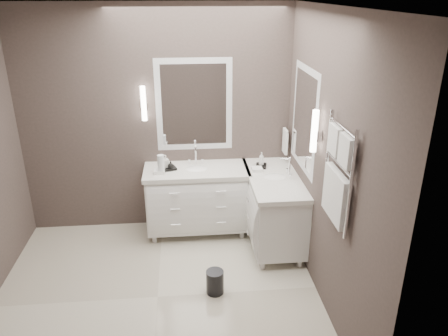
{
  "coord_description": "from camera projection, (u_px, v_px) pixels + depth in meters",
  "views": [
    {
      "loc": [
        0.32,
        -3.54,
        2.83
      ],
      "look_at": [
        0.73,
        0.7,
        1.06
      ],
      "focal_mm": 35.0,
      "sensor_mm": 36.0,
      "label": 1
    }
  ],
  "objects": [
    {
      "name": "sconce_back",
      "position": [
        144.0,
        104.0,
        5.0
      ],
      "size": [
        0.06,
        0.06,
        0.4
      ],
      "color": "white",
      "rests_on": "wall_back"
    },
    {
      "name": "ceiling",
      "position": [
        136.0,
        6.0,
        3.28
      ],
      "size": [
        3.2,
        3.0,
        0.01
      ],
      "primitive_type": "cube",
      "color": "white",
      "rests_on": "wall_back"
    },
    {
      "name": "amenity_tray_right",
      "position": [
        261.0,
        166.0,
        5.21
      ],
      "size": [
        0.16,
        0.19,
        0.02
      ],
      "primitive_type": "cube",
      "rotation": [
        0.0,
        0.0,
        -0.23
      ],
      "color": "black",
      "rests_on": "vanity_right"
    },
    {
      "name": "floor",
      "position": [
        158.0,
        297.0,
        4.32
      ],
      "size": [
        3.2,
        3.0,
        0.01
      ],
      "primitive_type": "cube",
      "color": "beige",
      "rests_on": "ground"
    },
    {
      "name": "amenity_tray_back",
      "position": [
        168.0,
        169.0,
        5.12
      ],
      "size": [
        0.21,
        0.18,
        0.03
      ],
      "primitive_type": "cube",
      "rotation": [
        0.0,
        0.0,
        0.32
      ],
      "color": "black",
      "rests_on": "vanity_back"
    },
    {
      "name": "mirror_right",
      "position": [
        304.0,
        119.0,
        4.6
      ],
      "size": [
        0.02,
        0.9,
        1.1
      ],
      "color": "white",
      "rests_on": "wall_right"
    },
    {
      "name": "waste_bin",
      "position": [
        215.0,
        282.0,
        4.34
      ],
      "size": [
        0.22,
        0.22,
        0.25
      ],
      "primitive_type": "cylinder",
      "rotation": [
        0.0,
        0.0,
        0.33
      ],
      "color": "black",
      "rests_on": "floor"
    },
    {
      "name": "soap_bottle_b",
      "position": [
        171.0,
        165.0,
        5.08
      ],
      "size": [
        0.08,
        0.08,
        0.09
      ],
      "primitive_type": "imported",
      "rotation": [
        0.0,
        0.0,
        0.15
      ],
      "color": "black",
      "rests_on": "amenity_tray_back"
    },
    {
      "name": "soap_bottle_a",
      "position": [
        166.0,
        161.0,
        5.11
      ],
      "size": [
        0.09,
        0.09,
        0.15
      ],
      "primitive_type": "imported",
      "rotation": [
        0.0,
        0.0,
        0.4
      ],
      "color": "white",
      "rests_on": "amenity_tray_back"
    },
    {
      "name": "vanity_back",
      "position": [
        197.0,
        196.0,
        5.3
      ],
      "size": [
        1.24,
        0.59,
        0.97
      ],
      "color": "white",
      "rests_on": "floor"
    },
    {
      "name": "mirror_back",
      "position": [
        194.0,
        105.0,
        5.13
      ],
      "size": [
        0.9,
        0.02,
        1.1
      ],
      "color": "white",
      "rests_on": "wall_back"
    },
    {
      "name": "wall_front",
      "position": [
        131.0,
        277.0,
        2.41
      ],
      "size": [
        3.2,
        0.01,
        2.7
      ],
      "primitive_type": "cube",
      "color": "#473B38",
      "rests_on": "floor"
    },
    {
      "name": "wall_back",
      "position": [
        157.0,
        122.0,
        5.18
      ],
      "size": [
        3.2,
        0.01,
        2.7
      ],
      "primitive_type": "cube",
      "color": "#473B38",
      "rests_on": "floor"
    },
    {
      "name": "soap_bottle_c",
      "position": [
        261.0,
        159.0,
        5.17
      ],
      "size": [
        0.06,
        0.06,
        0.16
      ],
      "primitive_type": "imported",
      "rotation": [
        0.0,
        0.0,
        0.01
      ],
      "color": "white",
      "rests_on": "amenity_tray_right"
    },
    {
      "name": "towel_ladder",
      "position": [
        337.0,
        179.0,
        3.55
      ],
      "size": [
        0.06,
        0.58,
        0.9
      ],
      "color": "white",
      "rests_on": "wall_right"
    },
    {
      "name": "towel_bar_corner",
      "position": [
        285.0,
        141.0,
        5.27
      ],
      "size": [
        0.03,
        0.22,
        0.3
      ],
      "color": "white",
      "rests_on": "wall_right"
    },
    {
      "name": "water_bottle",
      "position": [
        161.0,
        164.0,
        4.98
      ],
      "size": [
        0.1,
        0.1,
        0.23
      ],
      "primitive_type": "cylinder",
      "rotation": [
        0.0,
        0.0,
        0.42
      ],
      "color": "silver",
      "rests_on": "vanity_back"
    },
    {
      "name": "vanity_right",
      "position": [
        273.0,
        205.0,
        5.07
      ],
      "size": [
        0.59,
        1.24,
        0.97
      ],
      "color": "white",
      "rests_on": "floor"
    },
    {
      "name": "sconce_right",
      "position": [
        314.0,
        132.0,
        4.04
      ],
      "size": [
        0.06,
        0.06,
        0.4
      ],
      "color": "white",
      "rests_on": "wall_right"
    },
    {
      "name": "wall_right",
      "position": [
        328.0,
        165.0,
        3.94
      ],
      "size": [
        0.01,
        3.0,
        2.7
      ],
      "primitive_type": "cube",
      "color": "#473B38",
      "rests_on": "floor"
    }
  ]
}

